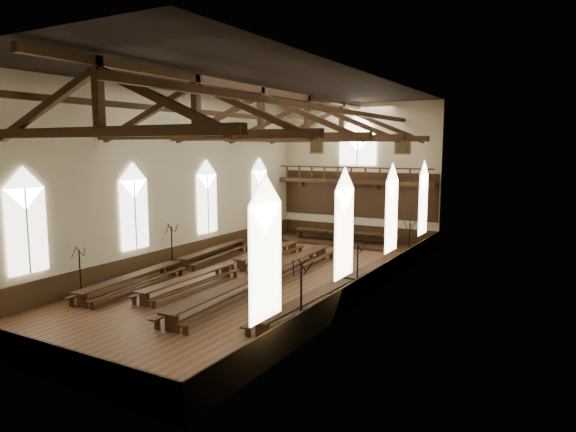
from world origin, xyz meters
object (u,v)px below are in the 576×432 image
Objects in this scene: candelabrum_right_mid at (357,281)px; candelabrum_right_far at (409,251)px; dais at (346,243)px; refectory_row_c at (264,275)px; candelabrum_left_far at (251,237)px; refectory_row_a at (177,263)px; candelabrum_right_near at (301,313)px; candelabrum_left_near at (81,282)px; refectory_row_b at (233,265)px; high_table at (346,233)px; refectory_row_d at (347,283)px; candelabrum_left_mid at (172,256)px.

candelabrum_right_far is (0.00, 8.12, -0.01)m from candelabrum_right_mid.
dais is at bearing 115.56° from candelabrum_right_mid.
candelabrum_left_far is (-6.32, 8.21, 0.12)m from refectory_row_c.
refectory_row_a is 6.10× the size of candelabrum_left_far.
candelabrum_left_near is at bearing -176.08° from candelabrum_right_near.
candelabrum_right_near is 1.10× the size of candelabrum_right_far.
high_table reaches higher than refectory_row_b.
dais is 3.98× the size of candelabrum_right_near.
refectory_row_d is 7.73m from candelabrum_right_far.
refectory_row_a is 5.46× the size of candelabrum_right_mid.
candelabrum_right_far reaches higher than candelabrum_left_far.
candelabrum_left_far is at bearing -142.17° from high_table.
candelabrum_right_mid reaches higher than dais.
refectory_row_a is 1.85× the size of high_table.
candelabrum_left_near is (-10.43, -6.61, 0.17)m from refectory_row_d.
candelabrum_right_mid reaches higher than candelabrum_left_near.
candelabrum_right_near is 13.56m from candelabrum_right_far.
candelabrum_right_near is (4.78, -5.05, 0.28)m from refectory_row_c.
candelabrum_right_far is at bearing 90.00° from candelabrum_right_near.
candelabrum_left_mid reaches higher than refectory_row_c.
candelabrum_left_near is (-6.32, -5.81, 0.13)m from refectory_row_c.
high_table is 3.27× the size of candelabrum_left_near.
candelabrum_left_mid is (-5.37, -12.08, 0.71)m from dais.
refectory_row_a is at bearing -110.73° from dais.
candelabrum_left_near reaches higher than refectory_row_a.
refectory_row_a is at bearing -154.14° from refectory_row_b.
high_table reaches higher than refectory_row_c.
refectory_row_b reaches higher than dais.
candelabrum_right_mid is (4.78, 0.39, 0.21)m from refectory_row_c.
candelabrum_left_near is at bearing -90.00° from candelabrum_left_far.
candelabrum_right_mid reaches higher than refectory_row_b.
refectory_row_d is 12.79m from candelabrum_left_far.
candelabrum_left_mid reaches higher than candelabrum_left_far.
refectory_row_c is at bearing -119.34° from candelabrum_right_far.
candelabrum_right_far is at bearing -34.01° from dais.
refectory_row_c is 5.71× the size of candelabrum_left_mid.
candelabrum_left_near is at bearing -96.62° from refectory_row_a.
refectory_row_a is at bearing -85.34° from candelabrum_left_far.
refectory_row_d is at bearing -35.36° from candelabrum_left_far.
high_table is at bearing 108.21° from candelabrum_right_near.
candelabrum_right_mid is (11.10, -7.82, 0.08)m from candelabrum_left_far.
candelabrum_left_mid reaches higher than refectory_row_b.
candelabrum_right_mid is (7.62, -0.94, 0.28)m from refectory_row_b.
candelabrum_left_near is (-5.37, -18.19, 0.63)m from dais.
candelabrum_left_near is 11.13m from candelabrum_right_near.
candelabrum_right_mid is at bearing 4.62° from refectory_row_c.
candelabrum_left_mid is at bearing -113.96° from high_table.
candelabrum_right_near is at bearing -71.79° from dais.
candelabrum_right_near reaches higher than refectory_row_a.
refectory_row_d is at bearing -94.96° from candelabrum_right_far.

